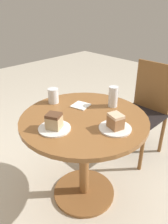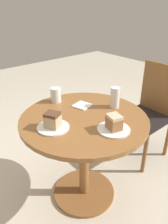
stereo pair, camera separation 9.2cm
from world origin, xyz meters
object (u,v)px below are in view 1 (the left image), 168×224
Objects in this scene: plate_far at (55,128)px; cake_slice_far at (54,121)px; plate_near at (115,128)px; glass_lemonade at (113,98)px; glass_water at (54,96)px; cake_slice_near at (116,121)px; chair at (144,110)px.

cake_slice_far is at bearing 0.00° from plate_far.
glass_lemonade is (-0.22, 0.25, 0.07)m from plate_near.
plate_far is 1.79× the size of cake_slice_far.
glass_lemonade reaches higher than plate_far.
plate_far is 0.41m from glass_water.
glass_lemonade is 0.46m from glass_water.
plate_near is at bearing 90.00° from cake_slice_near.
plate_near is 1.80× the size of cake_slice_far.
glass_water is (-0.59, -0.03, 0.05)m from plate_near.
glass_lemonade is at bearing 131.36° from plate_near.
plate_far is at bearing -134.36° from plate_near.
glass_water reaches higher than cake_slice_near.
chair reaches higher than cake_slice_near.
cake_slice_far is 0.73× the size of glass_lemonade.
cake_slice_near is (0.27, 0.27, 0.05)m from plate_far.
plate_near is 1.01× the size of plate_far.
plate_near is 0.38m from plate_far.
plate_far is at bearing -37.20° from glass_water.
chair reaches higher than plate_near.
plate_far is (-0.27, -0.27, 0.00)m from plate_near.
chair is at bearing 89.80° from plate_far.
chair is 0.66m from glass_lemonade.
glass_lemonade is 1.36× the size of glass_water.
cake_slice_far is 1.00× the size of glass_water.
glass_water is at bearing -177.20° from cake_slice_near.
cake_slice_near reaches higher than plate_far.
glass_water is (-0.32, 0.24, 0.05)m from plate_far.
plate_far is at bearing 0.00° from cake_slice_far.
glass_lemonade is (-0.22, 0.25, 0.01)m from cake_slice_near.
cake_slice_near is at bearing 2.80° from glass_water.
chair reaches higher than plate_far.
cake_slice_far reaches higher than plate_far.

